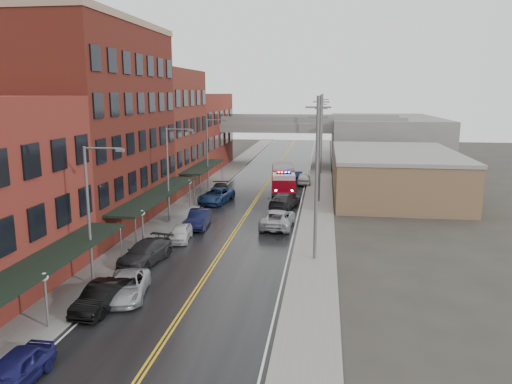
{
  "coord_description": "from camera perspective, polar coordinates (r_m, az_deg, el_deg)",
  "views": [
    {
      "loc": [
        7.75,
        -20.54,
        12.22
      ],
      "look_at": [
        1.41,
        25.08,
        3.0
      ],
      "focal_mm": 35.0,
      "sensor_mm": 36.0,
      "label": 1
    }
  ],
  "objects": [
    {
      "name": "parked_car_left_5",
      "position": [
        46.23,
        -6.56,
        -3.05
      ],
      "size": [
        2.02,
        5.0,
        1.61
      ],
      "primitive_type": "imported",
      "rotation": [
        0.0,
        0.0,
        0.07
      ],
      "color": "black",
      "rests_on": "ground"
    },
    {
      "name": "parked_car_left_2",
      "position": [
        31.71,
        -14.59,
        -10.36
      ],
      "size": [
        3.28,
        5.41,
        1.4
      ],
      "primitive_type": "imported",
      "rotation": [
        0.0,
        0.0,
        0.2
      ],
      "color": "#9C9EA3",
      "rests_on": "ground"
    },
    {
      "name": "parked_car_right_1",
      "position": [
        53.74,
        3.3,
        -0.96
      ],
      "size": [
        3.5,
        5.97,
        1.63
      ],
      "primitive_type": "imported",
      "rotation": [
        0.0,
        0.0,
        2.91
      ],
      "color": "#232325",
      "rests_on": "ground"
    },
    {
      "name": "globe_lamp_2",
      "position": [
        53.41,
        -7.59,
        0.53
      ],
      "size": [
        0.44,
        0.44,
        3.12
      ],
      "color": "#59595B",
      "rests_on": "ground"
    },
    {
      "name": "tan_building",
      "position": [
        61.87,
        15.48,
        1.87
      ],
      "size": [
        14.0,
        22.0,
        5.0
      ],
      "primitive_type": "cube",
      "color": "brown",
      "rests_on": "ground"
    },
    {
      "name": "globe_lamp_0",
      "position": [
        28.4,
        -22.96,
        -10.04
      ],
      "size": [
        0.44,
        0.44,
        3.12
      ],
      "color": "#59595B",
      "rests_on": "ground"
    },
    {
      "name": "parked_car_left_0",
      "position": [
        24.5,
        -25.83,
        -17.88
      ],
      "size": [
        1.75,
        4.29,
        1.46
      ],
      "primitive_type": "imported",
      "rotation": [
        0.0,
        0.0,
        -0.01
      ],
      "color": "#151550",
      "rests_on": "ground"
    },
    {
      "name": "street_lamp_2",
      "position": [
        62.6,
        -5.36,
        4.82
      ],
      "size": [
        2.64,
        0.22,
        9.0
      ],
      "color": "#59595B",
      "rests_on": "ground"
    },
    {
      "name": "parked_car_left_1",
      "position": [
        30.38,
        -17.27,
        -11.38
      ],
      "size": [
        1.94,
        4.73,
        1.52
      ],
      "primitive_type": "imported",
      "rotation": [
        0.0,
        0.0,
        -0.07
      ],
      "color": "black",
      "rests_on": "ground"
    },
    {
      "name": "parked_car_left_3",
      "position": [
        37.4,
        -12.52,
        -6.75
      ],
      "size": [
        3.14,
        5.76,
        1.58
      ],
      "primitive_type": "imported",
      "rotation": [
        0.0,
        0.0,
        -0.18
      ],
      "color": "#27272A",
      "rests_on": "ground"
    },
    {
      "name": "parked_car_left_7",
      "position": [
        58.98,
        -3.98,
        0.12
      ],
      "size": [
        3.49,
        5.84,
        1.59
      ],
      "primitive_type": "imported",
      "rotation": [
        0.0,
        0.0,
        0.25
      ],
      "color": "black",
      "rests_on": "ground"
    },
    {
      "name": "awning_2",
      "position": [
        63.59,
        -6.05,
        2.91
      ],
      "size": [
        2.6,
        13.0,
        3.09
      ],
      "color": "black",
      "rests_on": "ground"
    },
    {
      "name": "utility_pole_1",
      "position": [
        55.86,
        7.33,
        5.15
      ],
      "size": [
        1.8,
        0.24,
        12.0
      ],
      "color": "#59595B",
      "rests_on": "ground"
    },
    {
      "name": "right_far_block",
      "position": [
        91.49,
        14.39,
        5.81
      ],
      "size": [
        18.0,
        30.0,
        8.0
      ],
      "primitive_type": "cube",
      "color": "slate",
      "rests_on": "ground"
    },
    {
      "name": "curb_left",
      "position": [
        53.68,
        -6.76,
        -1.84
      ],
      "size": [
        0.3,
        160.0,
        0.15
      ],
      "primitive_type": "cube",
      "color": "gray",
      "rests_on": "ground"
    },
    {
      "name": "overpass",
      "position": [
        83.14,
        2.56,
        7.01
      ],
      "size": [
        40.0,
        10.0,
        7.5
      ],
      "color": "slate",
      "rests_on": "ground"
    },
    {
      "name": "sidewalk_left",
      "position": [
        54.12,
        -8.45,
        -1.77
      ],
      "size": [
        3.0,
        160.0,
        0.15
      ],
      "primitive_type": "cube",
      "color": "slate",
      "rests_on": "ground"
    },
    {
      "name": "street_lamp_1",
      "position": [
        47.31,
        -9.78,
        2.6
      ],
      "size": [
        2.64,
        0.22,
        9.0
      ],
      "color": "#59595B",
      "rests_on": "ground"
    },
    {
      "name": "utility_pole_0",
      "position": [
        36.04,
        6.94,
        1.79
      ],
      "size": [
        1.8,
        0.24,
        12.0
      ],
      "color": "#59595B",
      "rests_on": "ground"
    },
    {
      "name": "fire_truck",
      "position": [
        62.05,
        3.12,
        1.57
      ],
      "size": [
        4.26,
        9.0,
        3.19
      ],
      "rotation": [
        0.0,
        0.0,
        0.11
      ],
      "color": "#9B0717",
      "rests_on": "ground"
    },
    {
      "name": "utility_pole_2",
      "position": [
        75.78,
        7.52,
        6.75
      ],
      "size": [
        1.8,
        0.24,
        12.0
      ],
      "color": "#59595B",
      "rests_on": "ground"
    },
    {
      "name": "parked_car_left_6",
      "position": [
        56.23,
        -4.57,
        -0.4
      ],
      "size": [
        3.66,
        6.36,
        1.67
      ],
      "primitive_type": "imported",
      "rotation": [
        0.0,
        0.0,
        -0.15
      ],
      "color": "navy",
      "rests_on": "ground"
    },
    {
      "name": "parked_car_right_2",
      "position": [
        67.77,
        5.48,
        1.55
      ],
      "size": [
        2.03,
        4.67,
        1.57
      ],
      "primitive_type": "imported",
      "rotation": [
        0.0,
        0.0,
        3.18
      ],
      "color": "silver",
      "rests_on": "ground"
    },
    {
      "name": "brick_building_far",
      "position": [
        81.55,
        -7.12,
        6.86
      ],
      "size": [
        9.0,
        20.0,
        12.0
      ],
      "primitive_type": "cube",
      "color": "maroon",
      "rests_on": "ground"
    },
    {
      "name": "ground",
      "position": [
        25.13,
        -11.7,
        -18.04
      ],
      "size": [
        220.0,
        220.0,
        0.0
      ],
      "primitive_type": "plane",
      "color": "#2D2B26",
      "rests_on": "ground"
    },
    {
      "name": "brick_building_c",
      "position": [
        64.74,
        -11.17,
        6.93
      ],
      "size": [
        9.0,
        15.0,
        15.0
      ],
      "primitive_type": "cube",
      "color": "#5A271B",
      "rests_on": "ground"
    },
    {
      "name": "road",
      "position": [
        52.57,
        -0.78,
        -2.11
      ],
      "size": [
        11.0,
        160.0,
        0.02
      ],
      "primitive_type": "cube",
      "color": "black",
      "rests_on": "ground"
    },
    {
      "name": "awning_1",
      "position": [
        47.05,
        -11.16,
        -0.21
      ],
      "size": [
        2.6,
        18.0,
        3.09
      ],
      "color": "black",
      "rests_on": "ground"
    },
    {
      "name": "globe_lamp_1",
      "position": [
        40.42,
        -12.86,
        -3.16
      ],
      "size": [
        0.44,
        0.44,
        3.12
      ],
      "color": "#59595B",
      "rests_on": "ground"
    },
    {
      "name": "parked_car_right_0",
      "position": [
        45.97,
        2.49,
        -3.03
      ],
      "size": [
        3.0,
        6.11,
        1.67
      ],
      "primitive_type": "imported",
      "rotation": [
        0.0,
        0.0,
        3.1
      ],
      "color": "#A0A4A8",
      "rests_on": "ground"
    },
    {
      "name": "parked_car_left_4",
      "position": [
        42.32,
        -8.63,
        -4.63
      ],
      "size": [
        2.01,
        4.15,
        1.37
      ],
      "primitive_type": "imported",
      "rotation": [
        0.0,
        0.0,
        0.1
      ],
      "color": "silver",
      "rests_on": "ground"
    },
    {
      "name": "curb_right",
      "position": [
        52.02,
        5.38,
        -2.23
      ],
      "size": [
        0.3,
        160.0,
        0.15
      ],
      "primitive_type": "cube",
      "color": "gray",
      "rests_on": "ground"
    },
    {
      "name": "street_lamp_0",
      "position": [
        32.69,
        -18.25,
        -1.69
      ],
      "size": [
        2.64,
        0.22,
        9.0
      ],
      "color": "#59595B",
      "rests_on": "ground"
    },
    {
      "name": "awning_0",
      "position": [
        30.33,
        -22.92,
        -7.33
      ],
      "size": [
        2.6,
        16.0,
        3.09
      ],
      "color": "black",
      "rests_on": "ground"
    },
    {
      "name": "parked_car_right_3",
      "position": [
        69.4,
        4.63,
        1.78
      ],
      "size": [
        1.87,
        4.74,
        1.53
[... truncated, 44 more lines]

